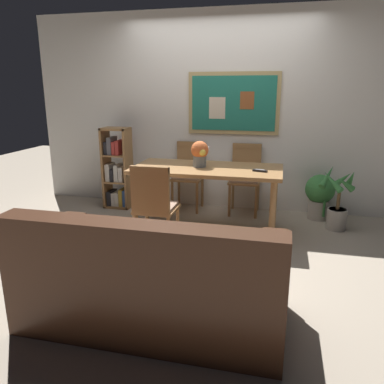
{
  "coord_description": "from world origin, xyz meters",
  "views": [
    {
      "loc": [
        0.84,
        -3.74,
        1.61
      ],
      "look_at": [
        0.03,
        -0.34,
        0.65
      ],
      "focal_mm": 35.35,
      "sensor_mm": 36.0,
      "label": 1
    }
  ],
  "objects_px": {
    "flower_vase": "(200,153)",
    "potted_palm": "(337,203)",
    "dining_table": "(207,175)",
    "bookshelf": "(117,172)",
    "dining_chair_far_left": "(189,170)",
    "dining_chair_near_left": "(154,202)",
    "potted_ivy": "(320,194)",
    "tv_remote": "(260,171)",
    "dining_chair_far_right": "(245,173)",
    "leather_couch": "(152,283)"
  },
  "relations": [
    {
      "from": "dining_table",
      "to": "dining_chair_far_left",
      "type": "bearing_deg",
      "value": 117.15
    },
    {
      "from": "bookshelf",
      "to": "dining_table",
      "type": "bearing_deg",
      "value": -23.48
    },
    {
      "from": "dining_chair_near_left",
      "to": "potted_palm",
      "type": "bearing_deg",
      "value": 31.05
    },
    {
      "from": "dining_table",
      "to": "leather_couch",
      "type": "height_order",
      "value": "leather_couch"
    },
    {
      "from": "dining_table",
      "to": "bookshelf",
      "type": "xyz_separation_m",
      "value": [
        -1.38,
        0.6,
        -0.16
      ]
    },
    {
      "from": "dining_table",
      "to": "flower_vase",
      "type": "bearing_deg",
      "value": 171.56
    },
    {
      "from": "potted_ivy",
      "to": "tv_remote",
      "type": "height_order",
      "value": "tv_remote"
    },
    {
      "from": "dining_chair_near_left",
      "to": "flower_vase",
      "type": "relative_size",
      "value": 3.1
    },
    {
      "from": "bookshelf",
      "to": "potted_ivy",
      "type": "xyz_separation_m",
      "value": [
        2.69,
        0.11,
        -0.17
      ]
    },
    {
      "from": "bookshelf",
      "to": "potted_ivy",
      "type": "bearing_deg",
      "value": 2.34
    },
    {
      "from": "dining_chair_far_left",
      "to": "potted_ivy",
      "type": "height_order",
      "value": "dining_chair_far_left"
    },
    {
      "from": "dining_chair_far_right",
      "to": "flower_vase",
      "type": "height_order",
      "value": "flower_vase"
    },
    {
      "from": "dining_table",
      "to": "potted_palm",
      "type": "distance_m",
      "value": 1.56
    },
    {
      "from": "leather_couch",
      "to": "bookshelf",
      "type": "distance_m",
      "value": 2.87
    },
    {
      "from": "dining_chair_near_left",
      "to": "dining_chair_far_right",
      "type": "relative_size",
      "value": 1.0
    },
    {
      "from": "potted_ivy",
      "to": "dining_chair_far_left",
      "type": "bearing_deg",
      "value": 177.28
    },
    {
      "from": "potted_ivy",
      "to": "tv_remote",
      "type": "relative_size",
      "value": 3.71
    },
    {
      "from": "dining_chair_far_right",
      "to": "flower_vase",
      "type": "relative_size",
      "value": 3.1
    },
    {
      "from": "dining_table",
      "to": "dining_chair_near_left",
      "type": "xyz_separation_m",
      "value": [
        -0.38,
        -0.76,
        -0.12
      ]
    },
    {
      "from": "dining_table",
      "to": "dining_chair_far_right",
      "type": "bearing_deg",
      "value": 64.92
    },
    {
      "from": "flower_vase",
      "to": "dining_table",
      "type": "bearing_deg",
      "value": -8.44
    },
    {
      "from": "leather_couch",
      "to": "potted_ivy",
      "type": "bearing_deg",
      "value": 63.2
    },
    {
      "from": "dining_chair_far_left",
      "to": "leather_couch",
      "type": "height_order",
      "value": "dining_chair_far_left"
    },
    {
      "from": "bookshelf",
      "to": "potted_palm",
      "type": "height_order",
      "value": "bookshelf"
    },
    {
      "from": "dining_chair_far_left",
      "to": "dining_chair_far_right",
      "type": "bearing_deg",
      "value": -0.62
    },
    {
      "from": "dining_chair_far_left",
      "to": "dining_chair_near_left",
      "type": "distance_m",
      "value": 1.55
    },
    {
      "from": "dining_chair_near_left",
      "to": "potted_palm",
      "type": "distance_m",
      "value": 2.19
    },
    {
      "from": "dining_chair_far_right",
      "to": "potted_palm",
      "type": "xyz_separation_m",
      "value": [
        1.12,
        -0.42,
        -0.22
      ]
    },
    {
      "from": "dining_table",
      "to": "dining_chair_far_left",
      "type": "distance_m",
      "value": 0.9
    },
    {
      "from": "dining_chair_far_left",
      "to": "dining_chair_far_right",
      "type": "height_order",
      "value": "same"
    },
    {
      "from": "dining_table",
      "to": "leather_couch",
      "type": "relative_size",
      "value": 0.93
    },
    {
      "from": "dining_chair_far_left",
      "to": "potted_ivy",
      "type": "bearing_deg",
      "value": -2.72
    },
    {
      "from": "dining_chair_far_left",
      "to": "dining_chair_far_right",
      "type": "distance_m",
      "value": 0.77
    },
    {
      "from": "flower_vase",
      "to": "dining_chair_far_left",
      "type": "bearing_deg",
      "value": 112.4
    },
    {
      "from": "dining_table",
      "to": "dining_chair_far_right",
      "type": "height_order",
      "value": "dining_chair_far_right"
    },
    {
      "from": "dining_table",
      "to": "potted_ivy",
      "type": "relative_size",
      "value": 2.79
    },
    {
      "from": "leather_couch",
      "to": "potted_palm",
      "type": "distance_m",
      "value": 2.72
    },
    {
      "from": "bookshelf",
      "to": "potted_ivy",
      "type": "distance_m",
      "value": 2.7
    },
    {
      "from": "dining_chair_far_left",
      "to": "flower_vase",
      "type": "xyz_separation_m",
      "value": [
        0.32,
        -0.78,
        0.37
      ]
    },
    {
      "from": "dining_chair_far_left",
      "to": "tv_remote",
      "type": "distance_m",
      "value": 1.36
    },
    {
      "from": "bookshelf",
      "to": "flower_vase",
      "type": "bearing_deg",
      "value": -24.38
    },
    {
      "from": "dining_chair_far_left",
      "to": "flower_vase",
      "type": "distance_m",
      "value": 0.92
    },
    {
      "from": "potted_ivy",
      "to": "leather_couch",
      "type": "bearing_deg",
      "value": -116.8
    },
    {
      "from": "flower_vase",
      "to": "tv_remote",
      "type": "distance_m",
      "value": 0.71
    },
    {
      "from": "dining_table",
      "to": "dining_chair_far_left",
      "type": "relative_size",
      "value": 1.85
    },
    {
      "from": "dining_chair_near_left",
      "to": "flower_vase",
      "type": "distance_m",
      "value": 0.91
    },
    {
      "from": "dining_chair_far_left",
      "to": "potted_palm",
      "type": "xyz_separation_m",
      "value": [
        1.89,
        -0.43,
        -0.22
      ]
    },
    {
      "from": "flower_vase",
      "to": "bookshelf",
      "type": "bearing_deg",
      "value": 155.62
    },
    {
      "from": "flower_vase",
      "to": "potted_palm",
      "type": "bearing_deg",
      "value": 12.57
    },
    {
      "from": "dining_table",
      "to": "bookshelf",
      "type": "height_order",
      "value": "bookshelf"
    }
  ]
}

